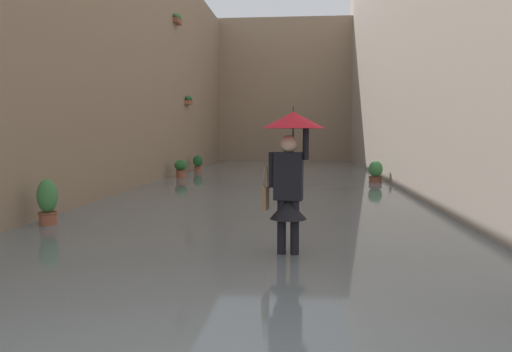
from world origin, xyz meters
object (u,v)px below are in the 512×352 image
person_wading (290,160)px  potted_plant_near_left (376,173)px  potted_plant_near_right (48,204)px  potted_plant_far_right (198,163)px  potted_plant_mid_right (181,169)px

person_wading → potted_plant_near_left: 10.78m
potted_plant_near_right → person_wading: bearing=157.3°
potted_plant_far_right → potted_plant_near_left: potted_plant_near_left is taller
person_wading → potted_plant_far_right: 15.59m
person_wading → potted_plant_mid_right: (4.30, -11.53, -0.95)m
potted_plant_far_right → potted_plant_near_left: (-7.00, 4.52, -0.01)m
potted_plant_mid_right → potted_plant_near_left: bearing=170.9°
potted_plant_mid_right → potted_plant_near_right: potted_plant_near_right is taller
potted_plant_near_left → potted_plant_near_right: bearing=50.8°
potted_plant_mid_right → potted_plant_near_right: (0.08, 9.69, 0.05)m
potted_plant_near_left → person_wading: bearing=75.9°
person_wading → potted_plant_far_right: bearing=-73.7°
person_wading → potted_plant_far_right: (4.37, -14.93, -0.95)m
potted_plant_far_right → potted_plant_near_left: 8.33m
potted_plant_far_right → potted_plant_near_right: (0.01, 13.10, 0.05)m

